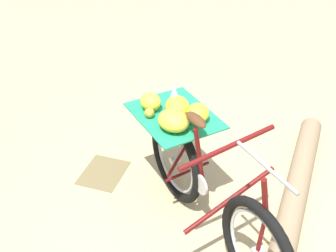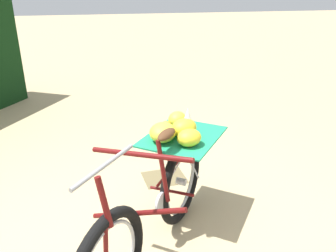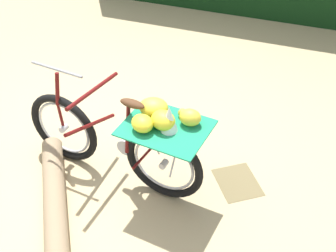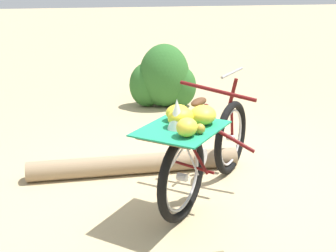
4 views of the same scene
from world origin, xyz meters
name	(u,v)px [view 1 (image 1 of 4)]	position (x,y,z in m)	size (l,w,h in m)	color
bicycle	(201,173)	(-0.35, -0.22, 0.51)	(1.43, 1.51, 1.03)	black
fallen_log	(296,193)	(-0.83, 0.47, 0.10)	(0.20, 0.20, 2.08)	#937A5B
leaf_litter_patch	(103,173)	(-0.67, -1.19, 0.00)	(0.44, 0.36, 0.01)	olive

